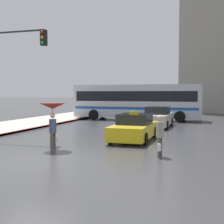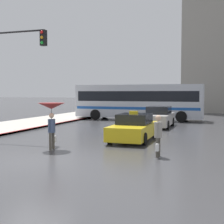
# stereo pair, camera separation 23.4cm
# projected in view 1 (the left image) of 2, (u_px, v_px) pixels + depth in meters

# --- Properties ---
(ground_plane) EXTENTS (300.00, 300.00, 0.00)m
(ground_plane) POSITION_uv_depth(u_px,v_px,m) (35.00, 162.00, 11.17)
(ground_plane) COLOR #38383A
(taxi) EXTENTS (1.91, 4.35, 1.54)m
(taxi) POSITION_uv_depth(u_px,v_px,m) (134.00, 128.00, 16.41)
(taxi) COLOR gold
(taxi) RESTS_ON ground_plane
(sedan_red) EXTENTS (1.91, 4.47, 1.49)m
(sedan_red) POSITION_uv_depth(u_px,v_px,m) (158.00, 117.00, 22.90)
(sedan_red) COLOR #B7B2AD
(sedan_red) RESTS_ON ground_plane
(city_bus) EXTENTS (11.64, 2.80, 3.24)m
(city_bus) POSITION_uv_depth(u_px,v_px,m) (137.00, 100.00, 28.79)
(city_bus) COLOR #B2B7C1
(city_bus) RESTS_ON ground_plane
(pedestrian_with_umbrella) EXTENTS (1.18, 1.18, 2.05)m
(pedestrian_with_umbrella) POSITION_uv_depth(u_px,v_px,m) (53.00, 111.00, 13.60)
(pedestrian_with_umbrella) COLOR #4C473D
(pedestrian_with_umbrella) RESTS_ON ground_plane
(pedestrian_man) EXTENTS (0.34, 0.61, 1.63)m
(pedestrian_man) POSITION_uv_depth(u_px,v_px,m) (160.00, 133.00, 12.04)
(pedestrian_man) COLOR #4C473D
(pedestrian_man) RESTS_ON ground_plane
(traffic_light) EXTENTS (4.00, 0.38, 5.98)m
(traffic_light) POSITION_uv_depth(u_px,v_px,m) (6.00, 61.00, 16.55)
(traffic_light) COLOR black
(traffic_light) RESTS_ON ground_plane
(building_tower_near) EXTENTS (10.21, 9.01, 29.42)m
(building_tower_near) POSITION_uv_depth(u_px,v_px,m) (222.00, 1.00, 41.28)
(building_tower_near) COLOR gray
(building_tower_near) RESTS_ON ground_plane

